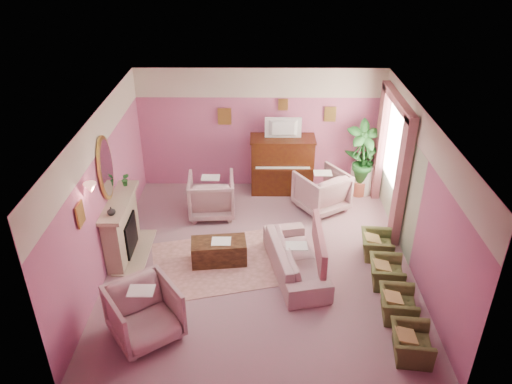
{
  "coord_description": "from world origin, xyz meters",
  "views": [
    {
      "loc": [
        -0.02,
        -7.55,
        5.66
      ],
      "look_at": [
        -0.08,
        0.4,
        1.22
      ],
      "focal_mm": 35.0,
      "sensor_mm": 36.0,
      "label": 1
    }
  ],
  "objects_px": {
    "olive_chair_a": "(412,340)",
    "piano": "(282,165)",
    "television": "(283,127)",
    "side_table": "(362,178)",
    "coffee_table": "(219,251)",
    "olive_chair_d": "(377,242)",
    "olive_chair_b": "(398,301)",
    "sofa": "(296,253)",
    "olive_chair_c": "(387,269)",
    "floral_armchair_left": "(211,194)",
    "floral_armchair_front": "(144,311)",
    "floral_armchair_right": "(322,189)"
  },
  "relations": [
    {
      "from": "olive_chair_b",
      "to": "side_table",
      "type": "bearing_deg",
      "value": 87.91
    },
    {
      "from": "coffee_table",
      "to": "olive_chair_d",
      "type": "relative_size",
      "value": 1.49
    },
    {
      "from": "olive_chair_c",
      "to": "olive_chair_d",
      "type": "xyz_separation_m",
      "value": [
        0.0,
        0.82,
        0.0
      ]
    },
    {
      "from": "piano",
      "to": "floral_armchair_left",
      "type": "distance_m",
      "value": 1.86
    },
    {
      "from": "sofa",
      "to": "floral_armchair_left",
      "type": "bearing_deg",
      "value": 129.95
    },
    {
      "from": "coffee_table",
      "to": "olive_chair_b",
      "type": "bearing_deg",
      "value": -25.43
    },
    {
      "from": "floral_armchair_left",
      "to": "olive_chair_c",
      "type": "relative_size",
      "value": 1.47
    },
    {
      "from": "coffee_table",
      "to": "olive_chair_c",
      "type": "relative_size",
      "value": 1.49
    },
    {
      "from": "floral_armchair_left",
      "to": "olive_chair_c",
      "type": "bearing_deg",
      "value": -35.31
    },
    {
      "from": "floral_armchair_front",
      "to": "olive_chair_d",
      "type": "height_order",
      "value": "floral_armchair_front"
    },
    {
      "from": "television",
      "to": "piano",
      "type": "bearing_deg",
      "value": 90.0
    },
    {
      "from": "piano",
      "to": "coffee_table",
      "type": "relative_size",
      "value": 1.4
    },
    {
      "from": "olive_chair_b",
      "to": "olive_chair_c",
      "type": "xyz_separation_m",
      "value": [
        0.0,
        0.82,
        0.0
      ]
    },
    {
      "from": "piano",
      "to": "television",
      "type": "xyz_separation_m",
      "value": [
        0.0,
        -0.05,
        0.95
      ]
    },
    {
      "from": "olive_chair_b",
      "to": "olive_chair_d",
      "type": "relative_size",
      "value": 1.0
    },
    {
      "from": "sofa",
      "to": "television",
      "type": "bearing_deg",
      "value": 92.63
    },
    {
      "from": "olive_chair_a",
      "to": "coffee_table",
      "type": "bearing_deg",
      "value": 143.01
    },
    {
      "from": "coffee_table",
      "to": "floral_armchair_right",
      "type": "xyz_separation_m",
      "value": [
        2.09,
        1.93,
        0.27
      ]
    },
    {
      "from": "olive_chair_a",
      "to": "piano",
      "type": "bearing_deg",
      "value": 108.79
    },
    {
      "from": "olive_chair_c",
      "to": "coffee_table",
      "type": "bearing_deg",
      "value": 168.82
    },
    {
      "from": "television",
      "to": "olive_chair_b",
      "type": "bearing_deg",
      "value": -67.59
    },
    {
      "from": "television",
      "to": "olive_chair_c",
      "type": "distance_m",
      "value": 3.92
    },
    {
      "from": "sofa",
      "to": "olive_chair_c",
      "type": "height_order",
      "value": "sofa"
    },
    {
      "from": "television",
      "to": "coffee_table",
      "type": "bearing_deg",
      "value": -115.01
    },
    {
      "from": "olive_chair_c",
      "to": "side_table",
      "type": "height_order",
      "value": "side_table"
    },
    {
      "from": "piano",
      "to": "television",
      "type": "relative_size",
      "value": 1.75
    },
    {
      "from": "piano",
      "to": "floral_armchair_front",
      "type": "xyz_separation_m",
      "value": [
        -2.24,
        -4.62,
        -0.16
      ]
    },
    {
      "from": "sofa",
      "to": "olive_chair_a",
      "type": "bearing_deg",
      "value": -51.15
    },
    {
      "from": "olive_chair_b",
      "to": "olive_chair_d",
      "type": "bearing_deg",
      "value": 90.0
    },
    {
      "from": "olive_chair_b",
      "to": "side_table",
      "type": "distance_m",
      "value": 4.12
    },
    {
      "from": "piano",
      "to": "floral_armchair_left",
      "type": "relative_size",
      "value": 1.42
    },
    {
      "from": "sofa",
      "to": "floral_armchair_front",
      "type": "relative_size",
      "value": 2.02
    },
    {
      "from": "olive_chair_a",
      "to": "olive_chair_d",
      "type": "bearing_deg",
      "value": 90.0
    },
    {
      "from": "olive_chair_a",
      "to": "olive_chair_b",
      "type": "distance_m",
      "value": 0.82
    },
    {
      "from": "olive_chair_a",
      "to": "olive_chair_c",
      "type": "distance_m",
      "value": 1.64
    },
    {
      "from": "television",
      "to": "coffee_table",
      "type": "xyz_separation_m",
      "value": [
        -1.26,
        -2.7,
        -1.38
      ]
    },
    {
      "from": "television",
      "to": "olive_chair_a",
      "type": "relative_size",
      "value": 1.2
    },
    {
      "from": "coffee_table",
      "to": "olive_chair_c",
      "type": "height_order",
      "value": "olive_chair_c"
    },
    {
      "from": "sofa",
      "to": "olive_chair_a",
      "type": "distance_m",
      "value": 2.48
    },
    {
      "from": "piano",
      "to": "olive_chair_b",
      "type": "xyz_separation_m",
      "value": [
        1.69,
        -4.15,
        -0.36
      ]
    },
    {
      "from": "floral_armchair_front",
      "to": "olive_chair_c",
      "type": "relative_size",
      "value": 1.47
    },
    {
      "from": "piano",
      "to": "side_table",
      "type": "relative_size",
      "value": 2.0
    },
    {
      "from": "olive_chair_d",
      "to": "side_table",
      "type": "xyz_separation_m",
      "value": [
        0.15,
        2.47,
        0.06
      ]
    },
    {
      "from": "floral_armchair_left",
      "to": "floral_armchair_right",
      "type": "relative_size",
      "value": 1.0
    },
    {
      "from": "television",
      "to": "side_table",
      "type": "distance_m",
      "value": 2.23
    },
    {
      "from": "television",
      "to": "floral_armchair_front",
      "type": "distance_m",
      "value": 5.2
    },
    {
      "from": "coffee_table",
      "to": "olive_chair_a",
      "type": "distance_m",
      "value": 3.7
    },
    {
      "from": "olive_chair_c",
      "to": "side_table",
      "type": "xyz_separation_m",
      "value": [
        0.15,
        3.29,
        0.06
      ]
    },
    {
      "from": "floral_armchair_left",
      "to": "floral_armchair_front",
      "type": "bearing_deg",
      "value": -101.12
    },
    {
      "from": "television",
      "to": "floral_armchair_right",
      "type": "bearing_deg",
      "value": -43.05
    }
  ]
}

